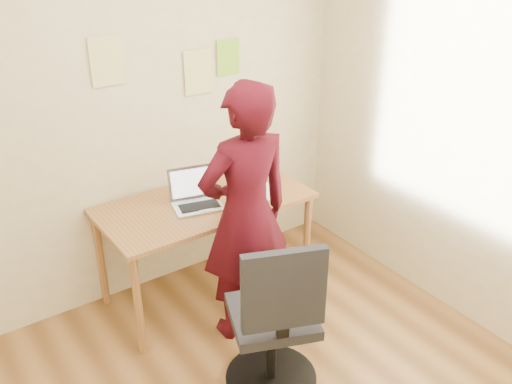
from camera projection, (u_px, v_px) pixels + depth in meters
room at (274, 227)px, 2.26m from camera, size 3.58×3.58×2.78m
desk at (205, 212)px, 3.82m from camera, size 1.40×0.70×0.74m
laptop at (196, 197)px, 3.72m from camera, size 0.37×0.35×0.23m
paper_sheet at (262, 191)px, 3.91m from camera, size 0.31×0.34×0.00m
phone at (259, 201)px, 3.78m from camera, size 0.07×0.12×0.01m
wall_note_left at (107, 61)px, 3.41m from camera, size 0.21×0.00×0.30m
wall_note_mid at (198, 72)px, 3.80m from camera, size 0.21×0.00×0.30m
wall_note_right at (228, 57)px, 3.90m from camera, size 0.18×0.00×0.24m
office_chair at (275, 328)px, 3.10m from camera, size 0.59×0.60×1.03m
person at (246, 216)px, 3.41m from camera, size 0.63×0.44×1.67m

